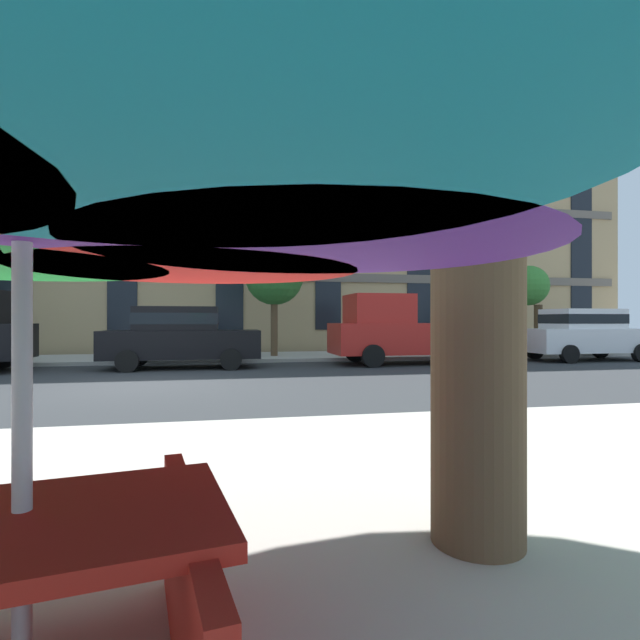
# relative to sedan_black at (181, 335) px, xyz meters

# --- Properties ---
(ground_plane) EXTENTS (120.00, 120.00, 0.00)m
(ground_plane) POSITION_rel_sedan_black_xyz_m (-0.58, -3.70, -0.95)
(ground_plane) COLOR #2D3033
(sidewalk_far) EXTENTS (56.00, 3.60, 0.12)m
(sidewalk_far) POSITION_rel_sedan_black_xyz_m (-0.58, 3.10, -0.89)
(sidewalk_far) COLOR #B2ADA3
(sidewalk_far) RESTS_ON ground
(apartment_building) EXTENTS (40.86, 12.08, 16.00)m
(apartment_building) POSITION_rel_sedan_black_xyz_m (-0.58, 11.29, 7.05)
(apartment_building) COLOR tan
(apartment_building) RESTS_ON ground
(sedan_black) EXTENTS (4.40, 1.98, 1.78)m
(sedan_black) POSITION_rel_sedan_black_xyz_m (0.00, 0.00, 0.00)
(sedan_black) COLOR black
(sedan_black) RESTS_ON ground
(pickup_red) EXTENTS (5.10, 2.12, 2.20)m
(pickup_red) POSITION_rel_sedan_black_xyz_m (6.87, 0.00, 0.08)
(pickup_red) COLOR #B21E19
(pickup_red) RESTS_ON ground
(sedan_white) EXTENTS (4.40, 1.98, 1.78)m
(sedan_white) POSITION_rel_sedan_black_xyz_m (13.49, 0.00, 0.00)
(sedan_white) COLOR silver
(sedan_white) RESTS_ON ground
(street_tree_middle) EXTENTS (2.34, 2.24, 4.61)m
(street_tree_middle) POSITION_rel_sedan_black_xyz_m (3.02, 2.77, 2.37)
(street_tree_middle) COLOR brown
(street_tree_middle) RESTS_ON ground
(street_tree_right) EXTENTS (1.63, 1.63, 3.63)m
(street_tree_right) POSITION_rel_sedan_black_xyz_m (13.57, 3.09, 1.79)
(street_tree_right) COLOR #4C3823
(street_tree_right) RESTS_ON ground
(patio_umbrella) EXTENTS (3.66, 3.40, 2.19)m
(patio_umbrella) POSITION_rel_sedan_black_xyz_m (0.56, -12.70, 0.93)
(patio_umbrella) COLOR silver
(patio_umbrella) RESTS_ON ground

